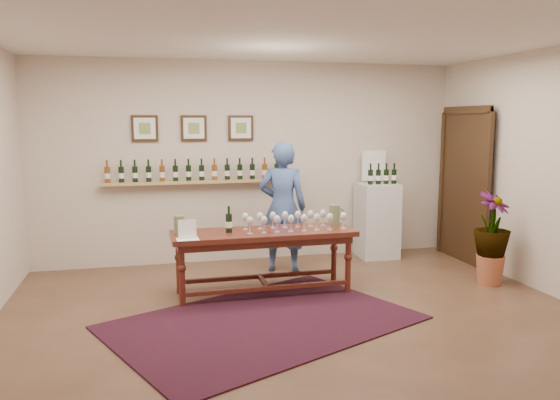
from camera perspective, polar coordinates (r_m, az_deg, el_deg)
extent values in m
plane|color=#4E3422|center=(5.65, 1.99, -12.28)|extent=(6.00, 6.00, 0.00)
plane|color=beige|center=(7.74, -3.02, 3.97)|extent=(6.00, 0.00, 6.00)
plane|color=beige|center=(3.02, 15.17, -3.18)|extent=(6.00, 0.00, 6.00)
plane|color=white|center=(5.35, 2.14, 17.07)|extent=(6.00, 6.00, 0.00)
cube|color=tan|center=(7.57, -8.84, 1.88)|extent=(2.50, 0.16, 0.04)
cube|color=black|center=(8.13, 18.94, 1.26)|extent=(0.10, 1.00, 2.10)
cube|color=#332011|center=(8.11, 18.65, 1.25)|extent=(0.04, 1.12, 2.22)
cube|color=#332011|center=(7.56, -13.96, 7.28)|extent=(0.35, 0.03, 0.35)
cube|color=white|center=(7.54, -13.96, 7.27)|extent=(0.28, 0.01, 0.28)
cube|color=olive|center=(7.54, -13.96, 7.27)|extent=(0.15, 0.00, 0.15)
cube|color=#332011|center=(7.59, -9.00, 7.42)|extent=(0.35, 0.03, 0.35)
cube|color=white|center=(7.57, -8.99, 7.42)|extent=(0.28, 0.01, 0.28)
cube|color=olive|center=(7.56, -8.99, 7.42)|extent=(0.15, 0.00, 0.15)
cube|color=#332011|center=(7.67, -4.12, 7.51)|extent=(0.35, 0.03, 0.35)
cube|color=white|center=(7.65, -4.10, 7.51)|extent=(0.28, 0.01, 0.28)
cube|color=olive|center=(7.65, -4.09, 7.51)|extent=(0.15, 0.00, 0.15)
cube|color=#4C100D|center=(5.53, -1.74, -12.64)|extent=(3.40, 2.92, 0.02)
cube|color=#471511|center=(6.24, -1.75, -3.49)|extent=(2.09, 0.69, 0.06)
cube|color=#471511|center=(6.25, -1.75, -4.08)|extent=(1.98, 0.57, 0.09)
cylinder|color=#471511|center=(5.97, -10.20, -7.83)|extent=(0.07, 0.07, 0.68)
cylinder|color=#471511|center=(6.38, 7.12, -6.69)|extent=(0.07, 0.07, 0.68)
cylinder|color=#471511|center=(6.42, -10.53, -6.67)|extent=(0.07, 0.07, 0.68)
cylinder|color=#471511|center=(6.81, 5.65, -5.71)|extent=(0.07, 0.07, 0.68)
cube|color=#471511|center=(6.16, -1.23, -9.19)|extent=(1.89, 0.07, 0.05)
cube|color=#471511|center=(6.60, -2.19, -7.99)|extent=(1.89, 0.07, 0.05)
cube|color=#471511|center=(6.38, -1.73, -8.57)|extent=(0.05, 0.47, 0.05)
cube|color=white|center=(5.86, -9.68, -3.04)|extent=(0.24, 0.17, 0.21)
cube|color=silver|center=(8.09, 10.08, -2.11)|extent=(0.55, 0.55, 1.08)
cube|color=white|center=(8.15, 9.76, 3.55)|extent=(0.36, 0.03, 0.49)
cone|color=#B15D3B|center=(7.18, 21.08, -6.83)|extent=(0.34, 0.34, 0.36)
imported|color=#163315|center=(7.07, 21.29, -2.99)|extent=(0.70, 0.70, 0.62)
imported|color=#3E5992|center=(7.16, 0.28, -0.74)|extent=(0.72, 0.59, 1.72)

